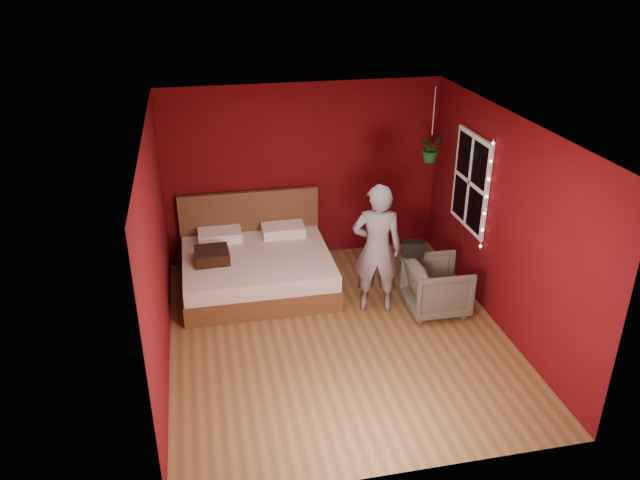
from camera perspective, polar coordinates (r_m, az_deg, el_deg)
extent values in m
plane|color=brown|center=(7.67, 1.63, -8.63)|extent=(4.50, 4.50, 0.00)
cube|color=#55090E|center=(9.07, -1.55, 6.19)|extent=(4.00, 0.02, 2.60)
cube|color=#55090E|center=(5.15, 7.65, -10.42)|extent=(4.00, 0.02, 2.60)
cube|color=#55090E|center=(6.88, -14.77, -1.27)|extent=(0.02, 4.50, 2.60)
cube|color=#55090E|center=(7.70, 16.47, 1.48)|extent=(0.02, 4.50, 2.60)
cube|color=white|center=(6.57, 1.91, 10.57)|extent=(4.00, 4.50, 0.02)
cube|color=white|center=(8.35, 13.64, 5.19)|extent=(0.04, 0.97, 1.27)
cube|color=black|center=(8.35, 13.54, 5.19)|extent=(0.02, 0.85, 1.15)
cube|color=white|center=(8.35, 13.51, 5.18)|extent=(0.03, 0.05, 1.15)
cube|color=white|center=(8.35, 13.51, 5.18)|extent=(0.03, 0.85, 0.05)
cylinder|color=silver|center=(7.90, 14.99, 3.86)|extent=(0.01, 0.01, 1.45)
sphere|color=#FFF2CC|center=(8.17, 14.46, -0.54)|extent=(0.04, 0.04, 0.04)
sphere|color=#FFF2CC|center=(8.07, 14.63, 0.89)|extent=(0.04, 0.04, 0.04)
sphere|color=#FFF2CC|center=(7.99, 14.81, 2.36)|extent=(0.04, 0.04, 0.04)
sphere|color=#FFF2CC|center=(7.90, 14.99, 3.86)|extent=(0.04, 0.04, 0.04)
sphere|color=#FFF2CC|center=(7.83, 15.17, 5.39)|extent=(0.04, 0.04, 0.04)
sphere|color=#FFF2CC|center=(7.75, 15.36, 6.95)|extent=(0.04, 0.04, 0.04)
sphere|color=#FFF2CC|center=(7.69, 15.55, 8.53)|extent=(0.04, 0.04, 0.04)
cube|color=brown|center=(8.62, -5.72, -3.50)|extent=(2.01, 1.71, 0.28)
cube|color=silver|center=(8.50, -5.79, -2.02)|extent=(1.97, 1.67, 0.22)
cube|color=brown|center=(9.16, -6.41, 1.18)|extent=(2.01, 0.08, 1.10)
cube|color=white|center=(8.91, -9.15, 0.42)|extent=(0.60, 0.38, 0.14)
cube|color=white|center=(8.98, -3.39, 0.93)|extent=(0.60, 0.38, 0.14)
imported|color=slate|center=(7.79, 5.22, -0.82)|extent=(0.71, 0.55, 1.72)
imported|color=#5A5947|center=(8.10, 10.62, -4.20)|extent=(0.77, 0.75, 0.69)
cube|color=black|center=(8.01, 8.50, -0.79)|extent=(0.31, 0.22, 0.20)
cube|color=#331A11|center=(8.33, -9.86, -1.40)|extent=(0.46, 0.46, 0.16)
cylinder|color=silver|center=(8.60, 10.37, 11.50)|extent=(0.01, 0.01, 0.65)
imported|color=#1A5D24|center=(8.74, 10.11, 8.25)|extent=(0.42, 0.39, 0.37)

